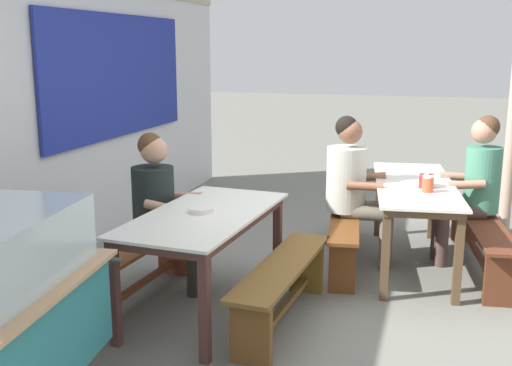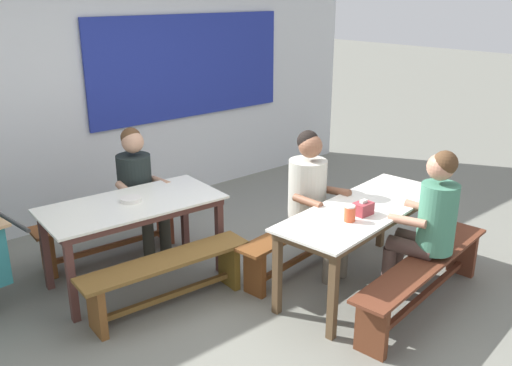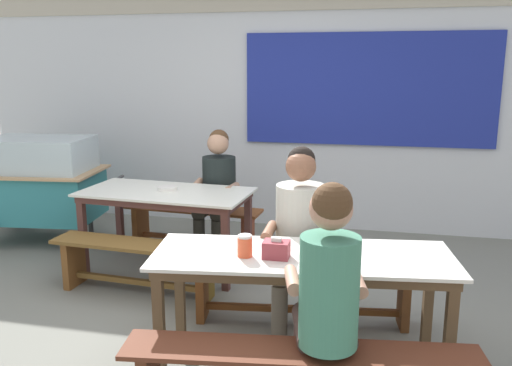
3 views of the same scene
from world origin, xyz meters
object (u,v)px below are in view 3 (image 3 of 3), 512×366
object	(u,v)px
dining_table_near	(302,266)
bench_far_front	(137,259)
person_center_facing	(217,185)
bench_far_back	(192,221)
soup_bowl	(167,188)
food_cart	(38,181)
person_right_near_table	(299,229)
dining_table_far	(166,199)
bench_near_back	(302,285)
person_near_front	(327,290)
condiment_jar	(245,246)
tissue_box	(276,249)

from	to	relation	value
dining_table_near	bench_far_front	world-z (taller)	dining_table_near
person_center_facing	bench_far_back	bearing A→B (deg)	162.75
soup_bowl	bench_far_back	bearing A→B (deg)	86.66
food_cart	soup_bowl	xyz separation A→B (m)	(1.65, -0.46, 0.11)
bench_far_front	person_right_near_table	distance (m)	1.47
dining_table_near	bench_far_back	bearing A→B (deg)	125.52
dining_table_far	bench_near_back	xyz separation A→B (m)	(1.36, -0.79, -0.37)
person_near_front	bench_near_back	bearing A→B (deg)	104.13
person_right_near_table	person_center_facing	bearing A→B (deg)	126.67
person_center_facing	person_near_front	size ratio (longest dim) A/B	0.94
person_center_facing	condiment_jar	distance (m)	2.12
tissue_box	condiment_jar	world-z (taller)	condiment_jar
soup_bowl	tissue_box	bearing A→B (deg)	-49.34
person_right_near_table	condiment_jar	world-z (taller)	person_right_near_table
bench_far_back	condiment_jar	distance (m)	2.38
bench_far_front	bench_far_back	bearing A→B (deg)	86.24
bench_near_back	soup_bowl	distance (m)	1.65
bench_far_front	tissue_box	xyz separation A→B (m)	(1.33, -0.89, 0.50)
bench_far_back	person_near_front	world-z (taller)	person_near_front
tissue_box	person_right_near_table	bearing A→B (deg)	85.38
bench_far_front	bench_near_back	world-z (taller)	same
person_center_facing	condiment_jar	size ratio (longest dim) A/B	9.37
person_right_near_table	soup_bowl	bearing A→B (deg)	146.41
bench_far_front	person_near_front	bearing A→B (deg)	-37.68
bench_near_back	soup_bowl	bearing A→B (deg)	148.72
food_cart	tissue_box	size ratio (longest dim) A/B	10.86
dining_table_near	soup_bowl	size ratio (longest dim) A/B	10.48
food_cart	condiment_jar	world-z (taller)	food_cart
soup_bowl	bench_near_back	bearing A→B (deg)	-31.28
person_center_facing	soup_bowl	world-z (taller)	person_center_facing
dining_table_near	soup_bowl	xyz separation A→B (m)	(-1.43, 1.40, 0.09)
bench_far_front	person_right_near_table	size ratio (longest dim) A/B	1.12
food_cart	condiment_jar	xyz separation A→B (m)	(2.75, -1.97, 0.16)
food_cart	person_center_facing	xyz separation A→B (m)	(1.98, -0.00, 0.06)
bench_far_back	soup_bowl	size ratio (longest dim) A/B	8.09
dining_table_near	person_near_front	size ratio (longest dim) A/B	1.43
bench_far_back	person_center_facing	world-z (taller)	person_center_facing
person_center_facing	tissue_box	distance (m)	2.18
person_center_facing	dining_table_near	bearing A→B (deg)	-59.47
dining_table_near	tissue_box	world-z (taller)	tissue_box
person_center_facing	person_right_near_table	bearing A→B (deg)	-53.33
bench_near_back	person_near_front	world-z (taller)	person_near_front
tissue_box	bench_near_back	bearing A→B (deg)	84.41
dining_table_near	tissue_box	distance (m)	0.22
soup_bowl	food_cart	bearing A→B (deg)	164.31
dining_table_far	person_right_near_table	world-z (taller)	person_right_near_table
dining_table_near	person_near_front	world-z (taller)	person_near_front
tissue_box	condiment_jar	xyz separation A→B (m)	(-0.19, -0.02, 0.01)
dining_table_near	soup_bowl	world-z (taller)	soup_bowl
dining_table_far	person_right_near_table	bearing A→B (deg)	-32.68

